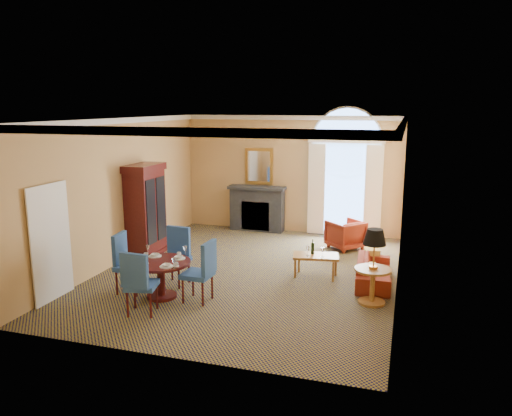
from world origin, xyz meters
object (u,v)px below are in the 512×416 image
(sofa, at_px, (374,271))
(armchair, at_px, (345,234))
(dining_table, at_px, (161,270))
(coffee_table, at_px, (316,257))
(side_table, at_px, (374,257))
(armoire, at_px, (146,212))

(sofa, distance_m, armchair, 2.43)
(dining_table, relative_size, coffee_table, 1.10)
(side_table, bearing_deg, armchair, 104.89)
(side_table, bearing_deg, dining_table, -167.25)
(dining_table, distance_m, sofa, 4.16)
(dining_table, xyz_separation_m, armchair, (2.83, 4.21, -0.16))
(dining_table, distance_m, side_table, 3.83)
(coffee_table, bearing_deg, armoire, 164.12)
(armchair, bearing_deg, coffee_table, 35.99)
(sofa, xyz_separation_m, side_table, (0.05, -1.09, 0.62))
(armoire, bearing_deg, coffee_table, -5.46)
(armchair, bearing_deg, side_table, 59.10)
(armchair, relative_size, side_table, 0.58)
(armoire, bearing_deg, sofa, -4.39)
(armoire, height_order, armchair, armoire)
(armchair, bearing_deg, sofa, 64.55)
(armchair, distance_m, coffee_table, 2.29)
(sofa, height_order, armchair, armchair)
(armoire, relative_size, armchair, 2.76)
(coffee_table, bearing_deg, sofa, -11.04)
(armchair, distance_m, side_table, 3.52)
(coffee_table, bearing_deg, armchair, 71.36)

